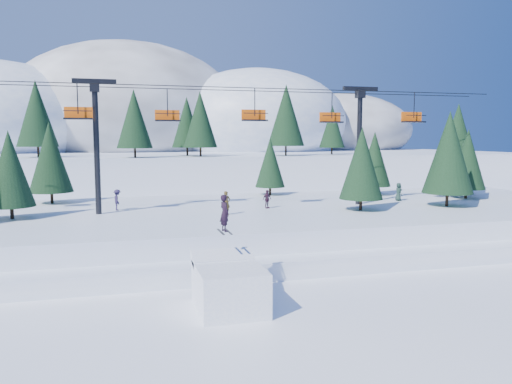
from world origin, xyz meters
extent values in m
plane|color=white|center=(0.00, 0.00, 0.00)|extent=(160.00, 160.00, 0.00)
cube|color=white|center=(0.00, 18.00, 1.25)|extent=(70.00, 22.00, 2.50)
cube|color=white|center=(0.00, 8.00, 0.55)|extent=(70.00, 6.00, 1.10)
cube|color=white|center=(0.00, 68.00, 3.00)|extent=(110.00, 60.00, 6.00)
ellipsoid|color=#605B59|center=(-6.00, 78.00, 13.26)|extent=(44.00, 39.60, 26.40)
ellipsoid|color=white|center=(18.00, 70.00, 11.42)|extent=(34.00, 30.60, 19.72)
ellipsoid|color=#605B59|center=(38.00, 76.00, 10.12)|extent=(30.00, 27.00, 15.00)
cylinder|color=black|center=(-5.57, 39.62, 6.57)|extent=(0.26, 0.26, 1.14)
cone|color=#1B3B21|center=(-5.57, 39.62, 10.64)|extent=(4.23, 4.23, 7.00)
cylinder|color=black|center=(2.63, 41.45, 6.58)|extent=(0.26, 0.26, 1.16)
cone|color=#1B3B21|center=(2.63, 41.45, 10.72)|extent=(4.30, 4.30, 7.11)
cylinder|color=black|center=(14.08, 41.36, 6.66)|extent=(0.26, 0.26, 1.32)
cone|color=#1B3B21|center=(14.08, 41.36, 11.37)|extent=(4.90, 4.90, 8.10)
cylinder|color=black|center=(-16.96, 43.88, 6.65)|extent=(0.26, 0.26, 1.31)
cone|color=#1B3B21|center=(-16.96, 43.88, 11.32)|extent=(4.85, 4.85, 8.02)
cylinder|color=black|center=(22.14, 44.60, 6.49)|extent=(0.26, 0.26, 0.98)
cone|color=#1B3B21|center=(22.14, 44.60, 10.00)|extent=(3.65, 3.65, 6.03)
cylinder|color=black|center=(1.42, 45.29, 6.55)|extent=(0.26, 0.26, 1.09)
cone|color=#1B3B21|center=(1.42, 45.29, 10.45)|extent=(4.06, 4.06, 6.72)
cube|color=white|center=(-2.31, 1.08, 1.07)|extent=(3.17, 3.92, 2.14)
cube|color=white|center=(-2.31, 2.76, 2.19)|extent=(3.17, 1.37, 0.76)
imported|color=black|center=(-2.21, 2.68, 4.54)|extent=(0.61, 0.78, 1.89)
cube|color=black|center=(-2.41, 2.68, 3.58)|extent=(0.11, 1.65, 0.03)
cube|color=black|center=(-2.01, 2.68, 3.58)|extent=(0.11, 1.65, 0.03)
cylinder|color=black|center=(-9.00, 18.00, 7.50)|extent=(0.44, 0.44, 10.00)
cube|color=black|center=(-9.00, 18.00, 12.60)|extent=(3.20, 0.35, 0.35)
cube|color=black|center=(-9.00, 18.00, 12.15)|extent=(0.70, 0.70, 0.70)
cylinder|color=black|center=(13.00, 18.00, 7.50)|extent=(0.44, 0.44, 10.00)
cube|color=black|center=(13.00, 18.00, 12.60)|extent=(3.20, 0.35, 0.35)
cube|color=black|center=(13.00, 18.00, 12.15)|extent=(0.70, 0.70, 0.70)
cylinder|color=black|center=(2.00, 16.80, 12.30)|extent=(46.00, 0.06, 0.06)
cylinder|color=black|center=(2.00, 19.20, 12.30)|extent=(46.00, 0.06, 0.06)
cylinder|color=black|center=(-10.16, 16.80, 11.20)|extent=(0.08, 0.08, 2.20)
cube|color=black|center=(-10.16, 16.80, 9.75)|extent=(2.00, 0.75, 0.12)
cube|color=#E2560B|center=(-10.16, 17.18, 10.20)|extent=(2.00, 0.10, 0.85)
cylinder|color=black|center=(-10.16, 16.45, 10.30)|extent=(2.00, 0.06, 0.06)
cylinder|color=black|center=(-3.48, 19.20, 11.20)|extent=(0.08, 0.08, 2.20)
cube|color=black|center=(-3.48, 19.20, 9.75)|extent=(2.00, 0.75, 0.12)
cube|color=#E2560B|center=(-3.48, 19.58, 10.20)|extent=(2.00, 0.10, 0.85)
cylinder|color=black|center=(-3.48, 18.85, 10.30)|extent=(2.00, 0.06, 0.06)
cylinder|color=black|center=(3.19, 16.80, 11.20)|extent=(0.08, 0.08, 2.20)
cube|color=black|center=(3.19, 16.80, 9.75)|extent=(2.00, 0.75, 0.12)
cube|color=#E2560B|center=(3.19, 17.18, 10.20)|extent=(2.00, 0.10, 0.85)
cylinder|color=black|center=(3.19, 16.45, 10.30)|extent=(2.00, 0.06, 0.06)
cylinder|color=black|center=(10.89, 19.20, 11.20)|extent=(0.08, 0.08, 2.20)
cube|color=black|center=(10.89, 19.20, 9.75)|extent=(2.00, 0.75, 0.12)
cube|color=#E2560B|center=(10.89, 19.58, 10.20)|extent=(2.00, 0.10, 0.85)
cylinder|color=black|center=(10.89, 18.85, 10.30)|extent=(2.00, 0.06, 0.06)
cylinder|color=black|center=(17.58, 16.80, 11.20)|extent=(0.08, 0.08, 2.20)
cube|color=black|center=(17.58, 16.80, 9.75)|extent=(2.00, 0.75, 0.12)
cube|color=#E2560B|center=(17.58, 17.18, 10.20)|extent=(2.00, 0.10, 0.85)
cylinder|color=black|center=(17.58, 16.45, 10.30)|extent=(2.00, 0.06, 0.06)
cylinder|color=black|center=(19.79, 14.79, 3.07)|extent=(0.26, 0.26, 1.14)
cone|color=#1B3B21|center=(19.79, 14.79, 7.14)|extent=(4.24, 4.24, 7.00)
cylinder|color=black|center=(25.06, 19.08, 2.97)|extent=(0.26, 0.26, 0.94)
cone|color=#1B3B21|center=(25.06, 19.08, 6.32)|extent=(3.49, 3.49, 5.77)
cylinder|color=black|center=(26.62, 22.76, 3.16)|extent=(0.26, 0.26, 1.32)
cone|color=#1B3B21|center=(26.62, 22.76, 7.87)|extent=(4.90, 4.90, 8.10)
cylinder|color=black|center=(17.95, 24.31, 2.96)|extent=(0.26, 0.26, 0.91)
cone|color=#1B3B21|center=(17.95, 24.31, 6.21)|extent=(3.39, 3.39, 5.60)
cylinder|color=black|center=(-13.32, 25.68, 3.01)|extent=(0.26, 0.26, 1.02)
cone|color=#1B3B21|center=(-13.32, 25.68, 6.66)|extent=(3.79, 3.79, 6.27)
cylinder|color=black|center=(7.56, 27.01, 2.91)|extent=(0.26, 0.26, 0.82)
cone|color=#1B3B21|center=(7.56, 27.01, 5.86)|extent=(3.06, 3.06, 5.07)
cylinder|color=black|center=(-14.99, 17.22, 2.95)|extent=(0.26, 0.26, 0.90)
cone|color=#1B3B21|center=(-14.99, 17.22, 6.15)|extent=(3.33, 3.33, 5.51)
cylinder|color=black|center=(11.48, 14.48, 2.97)|extent=(0.26, 0.26, 0.94)
cone|color=#1B3B21|center=(11.48, 14.48, 6.34)|extent=(3.51, 3.51, 5.80)
imported|color=#4B3C19|center=(0.46, 14.98, 3.41)|extent=(0.78, 0.66, 1.82)
imported|color=#282043|center=(-7.61, 19.64, 3.36)|extent=(0.77, 1.18, 1.71)
imported|color=#1C322A|center=(17.76, 19.20, 3.34)|extent=(0.54, 0.82, 1.68)
imported|color=#3D2033|center=(4.45, 17.59, 3.28)|extent=(0.98, 0.76, 1.55)
cylinder|color=black|center=(5.15, 5.47, 0.45)|extent=(0.06, 0.06, 0.90)
cylinder|color=black|center=(7.94, 5.21, 0.45)|extent=(0.06, 0.06, 0.90)
cube|color=#E2560B|center=(6.54, 5.34, 0.55)|extent=(2.79, 0.29, 0.55)
cylinder|color=black|center=(8.34, 5.70, 0.45)|extent=(0.06, 0.06, 0.90)
cylinder|color=black|center=(11.02, 6.53, 0.45)|extent=(0.06, 0.06, 0.90)
cube|color=#E2560B|center=(9.68, 6.11, 0.55)|extent=(2.68, 0.87, 0.55)
camera|label=1|loc=(-7.24, -22.02, 8.35)|focal=35.00mm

